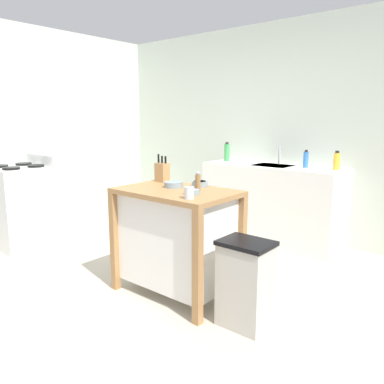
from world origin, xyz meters
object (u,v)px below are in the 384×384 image
(bowl_ceramic_small, at_px, (192,192))
(bowl_stoneware_deep, at_px, (200,184))
(knife_block, at_px, (162,172))
(bottle_dish_soap, at_px, (227,152))
(bottle_hand_soap, at_px, (306,159))
(kitchen_island, at_px, (177,236))
(stove, at_px, (21,206))
(bowl_ceramic_wide, at_px, (174,184))
(trash_bin, at_px, (245,284))
(bottle_spray_cleaner, at_px, (337,161))
(sink_faucet, at_px, (279,155))
(drinking_cup, at_px, (189,193))
(pepper_grinder, at_px, (198,181))

(bowl_ceramic_small, distance_m, bowl_stoneware_deep, 0.34)
(knife_block, height_order, bottle_dish_soap, bottle_dish_soap)
(bowl_stoneware_deep, xyz_separation_m, bottle_hand_soap, (0.24, 1.59, 0.09))
(kitchen_island, relative_size, stove, 0.94)
(bowl_ceramic_wide, relative_size, trash_bin, 0.25)
(bottle_spray_cleaner, bearing_deg, sink_faucet, 173.12)
(bowl_ceramic_small, distance_m, bottle_dish_soap, 2.10)
(knife_block, height_order, bowl_stoneware_deep, knife_block)
(knife_block, height_order, drinking_cup, knife_block)
(knife_block, xyz_separation_m, bowl_ceramic_wide, (0.28, -0.15, -0.06))
(sink_faucet, height_order, bottle_dish_soap, bottle_dish_soap)
(sink_faucet, height_order, bottle_hand_soap, sink_faucet)
(bowl_ceramic_wide, bearing_deg, knife_block, 151.40)
(bowl_ceramic_small, height_order, stove, stove)
(trash_bin, relative_size, sink_faucet, 2.86)
(bowl_stoneware_deep, relative_size, trash_bin, 0.21)
(bowl_ceramic_small, height_order, bottle_spray_cleaner, bottle_spray_cleaner)
(drinking_cup, xyz_separation_m, stove, (-2.52, -0.01, -0.47))
(drinking_cup, bearing_deg, bottle_dish_soap, 117.92)
(pepper_grinder, bearing_deg, bowl_ceramic_small, -64.79)
(drinking_cup, bearing_deg, bowl_ceramic_small, 121.70)
(bottle_dish_soap, distance_m, bottle_spray_cleaner, 1.38)
(bottle_hand_soap, height_order, bottle_spray_cleaner, bottle_spray_cleaner)
(drinking_cup, distance_m, trash_bin, 0.75)
(kitchen_island, distance_m, bowl_stoneware_deep, 0.48)
(bowl_ceramic_wide, relative_size, bowl_ceramic_small, 1.40)
(kitchen_island, relative_size, knife_block, 3.92)
(bowl_ceramic_wide, xyz_separation_m, drinking_cup, (0.40, -0.27, 0.02))
(stove, bearing_deg, drinking_cup, 0.27)
(bowl_stoneware_deep, xyz_separation_m, drinking_cup, (0.25, -0.44, 0.02))
(drinking_cup, bearing_deg, kitchen_island, 146.40)
(bowl_stoneware_deep, bearing_deg, pepper_grinder, -56.69)
(trash_bin, bearing_deg, bottle_dish_soap, 128.10)
(sink_faucet, relative_size, bottle_dish_soap, 0.91)
(kitchen_island, distance_m, bowl_ceramic_small, 0.48)
(bowl_stoneware_deep, bearing_deg, kitchen_island, -105.13)
(bowl_ceramic_small, xyz_separation_m, drinking_cup, (0.09, -0.14, 0.02))
(drinking_cup, distance_m, bottle_dish_soap, 2.27)
(kitchen_island, relative_size, drinking_cup, 11.03)
(bottle_spray_cleaner, bearing_deg, pepper_grinder, -105.24)
(bottle_dish_soap, relative_size, bottle_hand_soap, 1.22)
(drinking_cup, xyz_separation_m, bottle_spray_cleaner, (0.32, 2.06, 0.08))
(knife_block, relative_size, sink_faucet, 1.13)
(trash_bin, bearing_deg, knife_block, 164.58)
(pepper_grinder, bearing_deg, bowl_ceramic_wide, -173.96)
(bottle_dish_soap, bearing_deg, bottle_spray_cleaner, 2.34)
(trash_bin, bearing_deg, drinking_cup, -163.43)
(knife_block, distance_m, bowl_stoneware_deep, 0.43)
(bottle_dish_soap, bearing_deg, knife_block, -76.45)
(bottle_dish_soap, bearing_deg, kitchen_island, -67.39)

